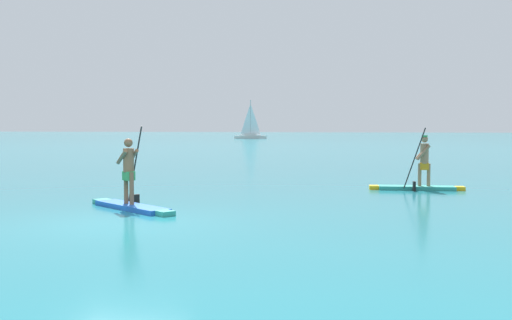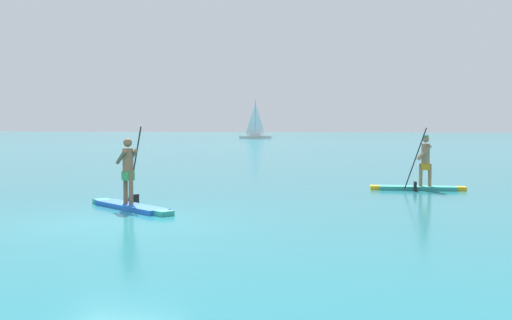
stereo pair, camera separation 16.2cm
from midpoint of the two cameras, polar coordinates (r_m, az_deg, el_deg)
name	(u,v)px [view 1 (the left image)]	position (r m, az deg, el deg)	size (l,w,h in m)	color
ground	(118,224)	(13.07, -12.98, -5.77)	(440.00, 440.00, 0.00)	#1E727F
paddleboarder_mid_center	(130,194)	(15.29, -11.83, -3.10)	(2.97, 2.14, 2.04)	blue
paddleboarder_far_right	(418,178)	(20.17, 14.56, -1.66)	(2.97, 0.99, 1.99)	teal
sailboat_left_horizon	(251,133)	(106.10, -0.55, 2.52)	(5.59, 1.60, 6.64)	white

